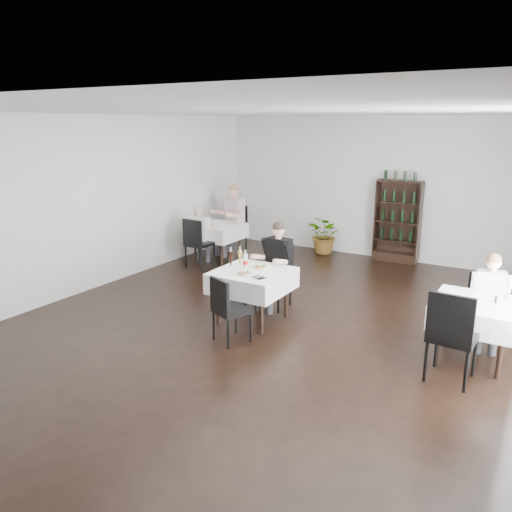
{
  "coord_description": "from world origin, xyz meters",
  "views": [
    {
      "loc": [
        3.33,
        -5.93,
        2.87
      ],
      "look_at": [
        -0.36,
        0.2,
        0.94
      ],
      "focal_mm": 35.0,
      "sensor_mm": 36.0,
      "label": 1
    }
  ],
  "objects_px": {
    "potted_tree": "(325,235)",
    "diner_main": "(276,259)",
    "main_table": "(252,280)",
    "wine_shelf": "(397,222)"
  },
  "relations": [
    {
      "from": "potted_tree",
      "to": "diner_main",
      "type": "xyz_separation_m",
      "value": [
        0.68,
        -3.54,
        0.38
      ]
    },
    {
      "from": "potted_tree",
      "to": "diner_main",
      "type": "distance_m",
      "value": 3.63
    },
    {
      "from": "potted_tree",
      "to": "main_table",
      "type": "bearing_deg",
      "value": -81.28
    },
    {
      "from": "potted_tree",
      "to": "diner_main",
      "type": "bearing_deg",
      "value": -79.15
    },
    {
      "from": "main_table",
      "to": "potted_tree",
      "type": "bearing_deg",
      "value": 98.72
    },
    {
      "from": "potted_tree",
      "to": "diner_main",
      "type": "relative_size",
      "value": 0.61
    },
    {
      "from": "wine_shelf",
      "to": "potted_tree",
      "type": "bearing_deg",
      "value": -174.84
    },
    {
      "from": "wine_shelf",
      "to": "diner_main",
      "type": "distance_m",
      "value": 3.78
    },
    {
      "from": "wine_shelf",
      "to": "main_table",
      "type": "relative_size",
      "value": 1.7
    },
    {
      "from": "wine_shelf",
      "to": "diner_main",
      "type": "relative_size",
      "value": 1.26
    }
  ]
}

